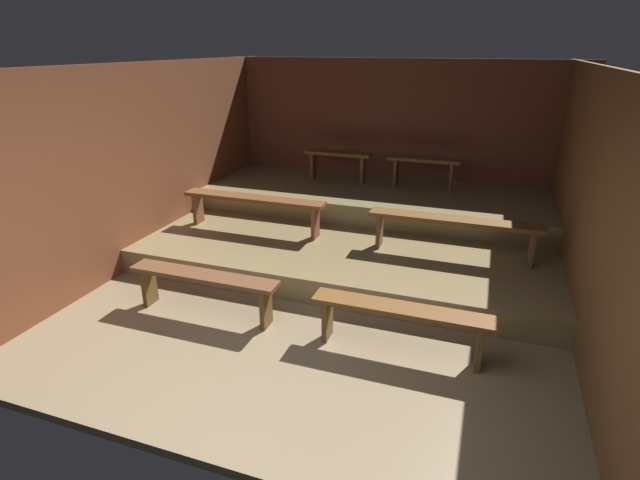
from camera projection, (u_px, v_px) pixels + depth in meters
The scene contains 12 objects.
ground at pixel (338, 276), 6.12m from camera, with size 5.95×6.28×0.08m, color #7E6C51.
wall_back at pixel (389, 137), 8.06m from camera, with size 5.95×0.06×2.48m, color brown.
wall_left at pixel (152, 161), 6.44m from camera, with size 0.06×6.28×2.48m, color brown.
wall_right at pixel (589, 199), 4.84m from camera, with size 0.06×6.28×2.48m, color brown.
platform_lower at pixel (358, 237), 6.87m from camera, with size 5.15×3.60×0.30m, color olive.
platform_middle at pixel (374, 199), 7.54m from camera, with size 5.15×1.82×0.30m, color olive.
bench_floor_left at pixel (204, 282), 5.05m from camera, with size 1.65×0.25×0.48m.
bench_floor_right at pixel (401, 316), 4.41m from camera, with size 1.65×0.25×0.48m.
bench_lower_left at pixel (254, 203), 6.55m from camera, with size 2.01×0.25×0.48m.
bench_lower_right at pixel (454, 225), 5.75m from camera, with size 2.01×0.25×0.48m.
bench_middle_left at pixel (338, 159), 7.84m from camera, with size 1.09×0.25×0.48m.
bench_middle_right at pixel (424, 166), 7.41m from camera, with size 1.09×0.25×0.48m.
Camera 1 is at (1.60, -2.53, 2.68)m, focal length 27.24 mm.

